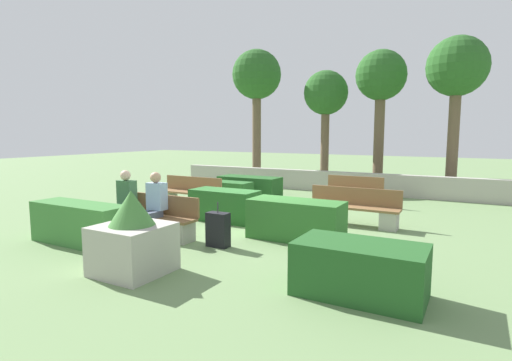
{
  "coord_description": "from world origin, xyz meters",
  "views": [
    {
      "loc": [
        4.5,
        -8.25,
        2.09
      ],
      "look_at": [
        -0.37,
        0.5,
        0.9
      ],
      "focal_mm": 28.0,
      "sensor_mm": 36.0,
      "label": 1
    }
  ],
  "objects_px": {
    "bench_front": "(151,220)",
    "bench_right_side": "(353,211)",
    "suitcase": "(218,230)",
    "tree_leftmost": "(257,78)",
    "planter_corner_left": "(133,239)",
    "person_seated_woman": "(152,203)",
    "bench_left_side": "(189,195)",
    "tree_rightmost": "(457,71)",
    "person_seated_man": "(122,199)",
    "bench_back": "(353,195)",
    "tree_center_right": "(381,80)",
    "tree_center_left": "(326,96)"
  },
  "relations": [
    {
      "from": "person_seated_man",
      "to": "suitcase",
      "type": "relative_size",
      "value": 1.58
    },
    {
      "from": "tree_center_left",
      "to": "tree_center_right",
      "type": "height_order",
      "value": "tree_center_right"
    },
    {
      "from": "planter_corner_left",
      "to": "bench_left_side",
      "type": "bearing_deg",
      "value": 119.77
    },
    {
      "from": "bench_back",
      "to": "tree_center_left",
      "type": "bearing_deg",
      "value": 125.55
    },
    {
      "from": "planter_corner_left",
      "to": "tree_leftmost",
      "type": "xyz_separation_m",
      "value": [
        -3.78,
        10.63,
        3.84
      ]
    },
    {
      "from": "bench_left_side",
      "to": "suitcase",
      "type": "distance_m",
      "value": 4.24
    },
    {
      "from": "bench_right_side",
      "to": "tree_center_left",
      "type": "distance_m",
      "value": 7.79
    },
    {
      "from": "bench_right_side",
      "to": "planter_corner_left",
      "type": "height_order",
      "value": "planter_corner_left"
    },
    {
      "from": "tree_center_right",
      "to": "bench_right_side",
      "type": "bearing_deg",
      "value": -82.5
    },
    {
      "from": "person_seated_man",
      "to": "bench_front",
      "type": "bearing_deg",
      "value": 12.38
    },
    {
      "from": "bench_front",
      "to": "tree_center_left",
      "type": "distance_m",
      "value": 9.96
    },
    {
      "from": "person_seated_man",
      "to": "tree_center_left",
      "type": "xyz_separation_m",
      "value": [
        1.0,
        9.56,
        2.82
      ]
    },
    {
      "from": "suitcase",
      "to": "bench_left_side",
      "type": "bearing_deg",
      "value": 135.62
    },
    {
      "from": "bench_front",
      "to": "planter_corner_left",
      "type": "relative_size",
      "value": 1.7
    },
    {
      "from": "planter_corner_left",
      "to": "suitcase",
      "type": "relative_size",
      "value": 1.49
    },
    {
      "from": "person_seated_man",
      "to": "tree_leftmost",
      "type": "bearing_deg",
      "value": 101.45
    },
    {
      "from": "tree_leftmost",
      "to": "person_seated_woman",
      "type": "bearing_deg",
      "value": -73.58
    },
    {
      "from": "bench_left_side",
      "to": "planter_corner_left",
      "type": "relative_size",
      "value": 1.56
    },
    {
      "from": "bench_back",
      "to": "suitcase",
      "type": "bearing_deg",
      "value": -94.96
    },
    {
      "from": "bench_back",
      "to": "tree_leftmost",
      "type": "bearing_deg",
      "value": 151.61
    },
    {
      "from": "bench_back",
      "to": "tree_leftmost",
      "type": "relative_size",
      "value": 0.3
    },
    {
      "from": "tree_leftmost",
      "to": "bench_back",
      "type": "bearing_deg",
      "value": -34.15
    },
    {
      "from": "bench_left_side",
      "to": "tree_center_right",
      "type": "xyz_separation_m",
      "value": [
        3.87,
        6.41,
        3.7
      ]
    },
    {
      "from": "person_seated_woman",
      "to": "tree_rightmost",
      "type": "relative_size",
      "value": 0.25
    },
    {
      "from": "bench_front",
      "to": "person_seated_man",
      "type": "xyz_separation_m",
      "value": [
        -0.65,
        -0.14,
        0.39
      ]
    },
    {
      "from": "bench_right_side",
      "to": "tree_center_right",
      "type": "height_order",
      "value": "tree_center_right"
    },
    {
      "from": "bench_left_side",
      "to": "person_seated_woman",
      "type": "bearing_deg",
      "value": -55.98
    },
    {
      "from": "bench_front",
      "to": "bench_right_side",
      "type": "height_order",
      "value": "same"
    },
    {
      "from": "bench_left_side",
      "to": "planter_corner_left",
      "type": "height_order",
      "value": "planter_corner_left"
    },
    {
      "from": "tree_center_left",
      "to": "person_seated_man",
      "type": "bearing_deg",
      "value": -95.96
    },
    {
      "from": "bench_front",
      "to": "tree_rightmost",
      "type": "xyz_separation_m",
      "value": [
        4.98,
        9.01,
        3.79
      ]
    },
    {
      "from": "bench_front",
      "to": "bench_left_side",
      "type": "xyz_separation_m",
      "value": [
        -1.41,
        3.0,
        -0.01
      ]
    },
    {
      "from": "bench_front",
      "to": "bench_left_side",
      "type": "bearing_deg",
      "value": 115.21
    },
    {
      "from": "person_seated_woman",
      "to": "bench_front",
      "type": "bearing_deg",
      "value": 142.42
    },
    {
      "from": "planter_corner_left",
      "to": "suitcase",
      "type": "bearing_deg",
      "value": 79.69
    },
    {
      "from": "bench_right_side",
      "to": "person_seated_woman",
      "type": "height_order",
      "value": "person_seated_woman"
    },
    {
      "from": "suitcase",
      "to": "tree_leftmost",
      "type": "height_order",
      "value": "tree_leftmost"
    },
    {
      "from": "bench_back",
      "to": "tree_leftmost",
      "type": "xyz_separation_m",
      "value": [
        -5.12,
        3.47,
        4.05
      ]
    },
    {
      "from": "bench_front",
      "to": "tree_leftmost",
      "type": "height_order",
      "value": "tree_leftmost"
    },
    {
      "from": "tree_rightmost",
      "to": "bench_left_side",
      "type": "bearing_deg",
      "value": -136.75
    },
    {
      "from": "tree_center_right",
      "to": "suitcase",
      "type": "bearing_deg",
      "value": -95.11
    },
    {
      "from": "person_seated_man",
      "to": "tree_leftmost",
      "type": "height_order",
      "value": "tree_leftmost"
    },
    {
      "from": "person_seated_man",
      "to": "suitcase",
      "type": "bearing_deg",
      "value": 4.41
    },
    {
      "from": "bench_front",
      "to": "tree_rightmost",
      "type": "height_order",
      "value": "tree_rightmost"
    },
    {
      "from": "person_seated_man",
      "to": "tree_rightmost",
      "type": "relative_size",
      "value": 0.25
    },
    {
      "from": "suitcase",
      "to": "tree_leftmost",
      "type": "relative_size",
      "value": 0.15
    },
    {
      "from": "planter_corner_left",
      "to": "tree_leftmost",
      "type": "height_order",
      "value": "tree_leftmost"
    },
    {
      "from": "planter_corner_left",
      "to": "suitcase",
      "type": "xyz_separation_m",
      "value": [
        0.32,
        1.77,
        -0.2
      ]
    },
    {
      "from": "bench_front",
      "to": "tree_center_right",
      "type": "bearing_deg",
      "value": 75.36
    },
    {
      "from": "bench_front",
      "to": "bench_right_side",
      "type": "bearing_deg",
      "value": 41.94
    }
  ]
}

